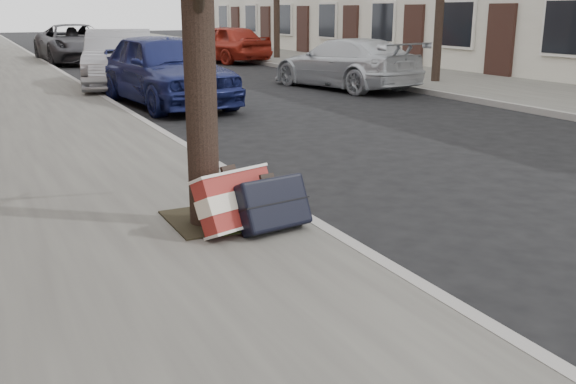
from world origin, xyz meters
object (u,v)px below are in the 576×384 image
suitcase_red (237,201)px  suitcase_navy (273,204)px  car_near_mid (120,60)px  car_near_front (165,69)px

suitcase_red → suitcase_navy: size_ratio=1.11×
suitcase_red → car_near_mid: bearing=64.8°
suitcase_red → car_near_front: size_ratio=0.15×
car_near_front → suitcase_navy: bearing=-105.8°
car_near_front → car_near_mid: car_near_front is taller
suitcase_red → suitcase_navy: 0.30m
car_near_front → car_near_mid: (-0.22, 3.28, -0.02)m
car_near_front → car_near_mid: size_ratio=0.99×
suitcase_red → car_near_front: car_near_front is taller
car_near_mid → car_near_front: bearing=-72.1°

